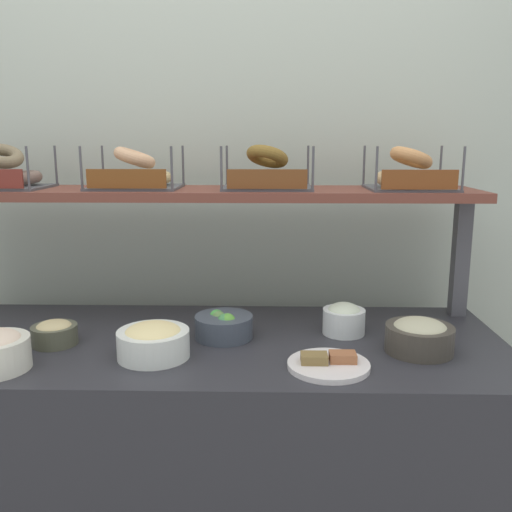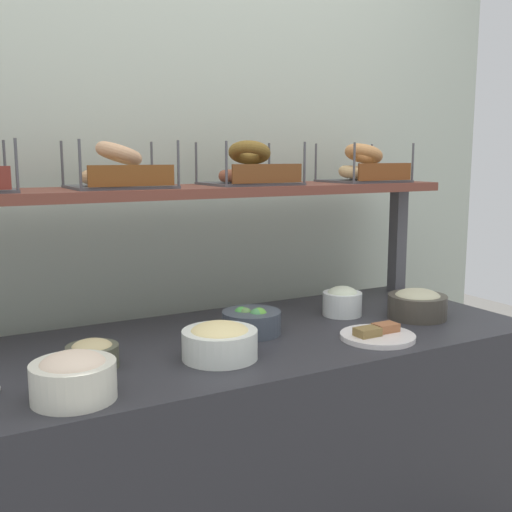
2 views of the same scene
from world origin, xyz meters
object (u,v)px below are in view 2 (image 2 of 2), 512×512
bowl_tuna_salad (417,304)px  bowl_hummus (92,354)px  bowl_veggie_mix (251,321)px  bagel_basket_cinnamon_raisin (249,171)px  bowl_scallion_spread (342,301)px  bowl_egg_salad (220,341)px  serving_plate_white (377,335)px  bagel_basket_sesame (363,169)px  bagel_basket_plain (119,173)px  bowl_potato_salad (73,376)px

bowl_tuna_salad → bowl_hummus: 1.05m
bowl_veggie_mix → bagel_basket_cinnamon_raisin: (0.13, 0.25, 0.44)m
bowl_veggie_mix → bowl_scallion_spread: bowl_scallion_spread is taller
bowl_egg_salad → serving_plate_white: bowl_egg_salad is taller
bowl_tuna_salad → bagel_basket_sesame: bagel_basket_sesame is taller
bagel_basket_plain → bowl_tuna_salad: bearing=-22.0°
bowl_scallion_spread → bagel_basket_cinnamon_raisin: size_ratio=0.44×
bowl_hummus → bowl_scallion_spread: size_ratio=1.01×
bowl_scallion_spread → bagel_basket_plain: bearing=163.3°
bowl_veggie_mix → bowl_potato_salad: (-0.58, -0.26, 0.01)m
bowl_veggie_mix → bagel_basket_cinnamon_raisin: 0.52m
bagel_basket_cinnamon_raisin → serving_plate_white: bearing=-70.4°
bowl_hummus → bagel_basket_cinnamon_raisin: bearing=27.1°
bowl_egg_salad → serving_plate_white: size_ratio=0.92×
serving_plate_white → bowl_hummus: bearing=168.8°
bowl_scallion_spread → bagel_basket_plain: bagel_basket_plain is taller
bowl_tuna_salad → bagel_basket_cinnamon_raisin: size_ratio=0.65×
bowl_hummus → bagel_basket_plain: (0.18, 0.32, 0.44)m
bowl_hummus → bowl_egg_salad: size_ratio=0.66×
bowl_veggie_mix → bowl_potato_salad: bowl_potato_salad is taller
bowl_veggie_mix → bagel_basket_plain: bagel_basket_plain is taller
serving_plate_white → bowl_scallion_spread: bearing=74.6°
bowl_scallion_spread → bagel_basket_cinnamon_raisin: (-0.24, 0.20, 0.43)m
bowl_hummus → bagel_basket_sesame: size_ratio=0.46×
bowl_scallion_spread → bowl_egg_salad: bearing=-159.6°
bowl_tuna_salad → bagel_basket_sesame: (0.03, 0.34, 0.43)m
bagel_basket_plain → bagel_basket_sesame: size_ratio=1.04×
bowl_veggie_mix → bowl_hummus: size_ratio=1.34×
bowl_egg_salad → bowl_potato_salad: 0.41m
bowl_egg_salad → bagel_basket_cinnamon_raisin: size_ratio=0.68×
bowl_tuna_salad → bowl_egg_salad: same height
bowl_hummus → serving_plate_white: 0.80m
serving_plate_white → bagel_basket_plain: bearing=142.0°
bowl_hummus → bagel_basket_cinnamon_raisin: 0.82m
bowl_potato_salad → bagel_basket_plain: bagel_basket_plain is taller
bagel_basket_cinnamon_raisin → bowl_potato_salad: bearing=-144.6°
bowl_tuna_salad → bagel_basket_plain: bearing=158.0°
bowl_tuna_salad → bagel_basket_cinnamon_raisin: 0.70m
bowl_scallion_spread → bagel_basket_cinnamon_raisin: bearing=140.1°
bowl_scallion_spread → bowl_potato_salad: 0.99m
serving_plate_white → bagel_basket_sesame: 0.72m
bowl_veggie_mix → bowl_egg_salad: bowl_egg_salad is taller
bowl_scallion_spread → serving_plate_white: bearing=-105.4°
bowl_hummus → bowl_scallion_spread: 0.87m
bagel_basket_plain → bagel_basket_cinnamon_raisin: size_ratio=1.00×
bowl_potato_salad → bagel_basket_cinnamon_raisin: size_ratio=0.63×
bowl_scallion_spread → serving_plate_white: size_ratio=0.60×
bowl_tuna_salad → bowl_veggie_mix: bearing=169.7°
serving_plate_white → bagel_basket_sesame: bearing=56.9°
bowl_hummus → bowl_potato_salad: bowl_potato_salad is taller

